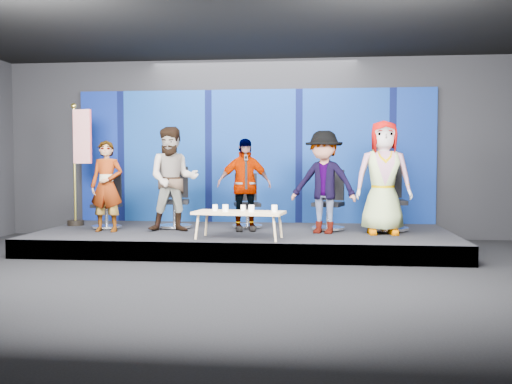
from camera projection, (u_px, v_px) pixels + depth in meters
ground at (220, 277)px, 7.36m from camera, size 10.00×10.00×0.00m
room_walls at (219, 88)px, 7.23m from camera, size 10.02×8.02×3.51m
riser at (244, 239)px, 9.84m from camera, size 7.00×3.00×0.30m
backdrop at (254, 156)px, 11.20m from camera, size 7.00×0.08×2.60m
chair_a at (108, 211)px, 10.18m from camera, size 0.56×0.56×0.96m
panelist_a at (107, 186)px, 9.67m from camera, size 0.58×0.39×1.55m
chair_b at (175, 208)px, 10.23m from camera, size 0.72×0.72×1.10m
panelist_b at (173, 179)px, 9.70m from camera, size 0.97×0.82×1.79m
chair_c at (247, 210)px, 10.29m from camera, size 0.67×0.67×0.98m
panelist_c at (244, 185)px, 9.77m from camera, size 1.00×0.61×1.59m
chair_d at (329, 210)px, 9.94m from camera, size 0.74×0.74×1.05m
panelist_d at (324, 182)px, 9.43m from camera, size 1.24×0.93×1.70m
chair_e at (390, 209)px, 9.83m from camera, size 0.67×0.67×1.15m
panelist_e at (383, 177)px, 9.34m from camera, size 0.93×0.62×1.87m
coffee_table at (239, 214)px, 8.78m from camera, size 1.44×0.75×0.42m
mug_a at (215, 208)px, 8.90m from camera, size 0.08×0.08×0.09m
mug_b at (225, 208)px, 8.75m from camera, size 0.09×0.09×0.11m
mug_c at (243, 208)px, 8.87m from camera, size 0.08×0.08×0.09m
mug_d at (251, 208)px, 8.66m from camera, size 0.09×0.09×0.11m
mug_e at (274, 208)px, 8.69m from camera, size 0.09×0.09×0.11m
flag_stand at (79, 161)px, 10.55m from camera, size 0.51×0.30×2.27m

